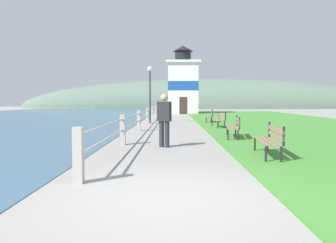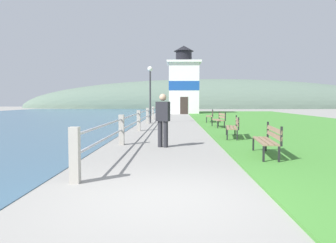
% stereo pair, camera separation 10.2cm
% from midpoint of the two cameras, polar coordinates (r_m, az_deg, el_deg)
% --- Properties ---
extents(ground_plane, '(160.00, 160.00, 0.00)m').
position_cam_midpoint_polar(ground_plane, '(5.36, -0.67, -13.42)').
color(ground_plane, gray).
extents(grass_verge, '(12.00, 49.59, 0.06)m').
position_cam_midpoint_polar(grass_verge, '(23.00, 20.59, -0.42)').
color(grass_verge, '#428433').
rests_on(grass_verge, ground_plane).
extents(seawall_railing, '(0.18, 27.28, 1.08)m').
position_cam_midpoint_polar(seawall_railing, '(19.78, -4.12, 0.92)').
color(seawall_railing, '#A8A399').
rests_on(seawall_railing, ground_plane).
extents(park_bench_near, '(0.65, 1.92, 0.94)m').
position_cam_midpoint_polar(park_bench_near, '(9.39, 17.39, -2.83)').
color(park_bench_near, '#846B51').
rests_on(park_bench_near, ground_plane).
extents(park_bench_midway, '(0.74, 2.02, 0.94)m').
position_cam_midpoint_polar(park_bench_midway, '(13.69, 11.58, -0.74)').
color(park_bench_midway, '#846B51').
rests_on(park_bench_midway, ground_plane).
extents(park_bench_far, '(0.60, 1.67, 0.94)m').
position_cam_midpoint_polar(park_bench_far, '(18.91, 9.12, 0.48)').
color(park_bench_far, '#846B51').
rests_on(park_bench_far, ground_plane).
extents(park_bench_by_lighthouse, '(0.64, 1.88, 0.94)m').
position_cam_midpoint_polar(park_bench_by_lighthouse, '(23.35, 7.53, 1.09)').
color(park_bench_by_lighthouse, '#846B51').
rests_on(park_bench_by_lighthouse, ground_plane).
extents(lighthouse, '(4.03, 4.03, 8.13)m').
position_cam_midpoint_polar(lighthouse, '(39.73, 2.82, 6.48)').
color(lighthouse, white).
rests_on(lighthouse, ground_plane).
extents(person_strolling, '(0.50, 0.38, 1.80)m').
position_cam_midpoint_polar(person_strolling, '(11.00, -0.63, 0.55)').
color(person_strolling, '#28282D').
rests_on(person_strolling, ground_plane).
extents(lamp_post, '(0.36, 0.36, 3.96)m').
position_cam_midpoint_polar(lamp_post, '(23.07, -3.00, 6.55)').
color(lamp_post, '#333338').
rests_on(lamp_post, ground_plane).
extents(distant_hillside, '(80.00, 16.00, 12.00)m').
position_cam_midpoint_polar(distant_hillside, '(68.65, 7.82, 2.32)').
color(distant_hillside, '#566B5B').
rests_on(distant_hillside, ground_plane).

